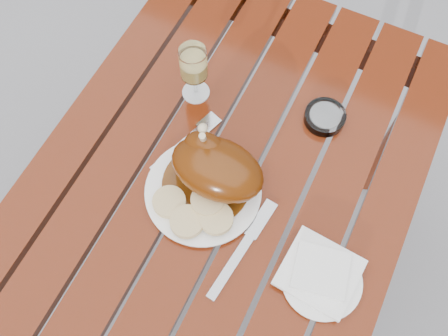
% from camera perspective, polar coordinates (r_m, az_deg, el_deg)
% --- Properties ---
extents(ground, '(60.00, 60.00, 0.00)m').
position_cam_1_polar(ground, '(1.79, -0.49, -11.67)').
color(ground, slate).
rests_on(ground, ground).
extents(table, '(0.80, 1.20, 0.75)m').
position_cam_1_polar(table, '(1.43, -0.61, -8.15)').
color(table, maroon).
rests_on(table, ground).
extents(dinner_plate, '(0.26, 0.26, 0.02)m').
position_cam_1_polar(dinner_plate, '(1.07, -2.39, -2.70)').
color(dinner_plate, white).
rests_on(dinner_plate, table).
extents(roast_duck, '(0.21, 0.19, 0.14)m').
position_cam_1_polar(roast_duck, '(1.02, -1.04, 0.18)').
color(roast_duck, '#532809').
rests_on(roast_duck, dinner_plate).
extents(bread_dumplings, '(0.18, 0.13, 0.03)m').
position_cam_1_polar(bread_dumplings, '(1.03, -3.35, -4.87)').
color(bread_dumplings, '#D7BC83').
rests_on(bread_dumplings, dinner_plate).
extents(wine_glass, '(0.08, 0.08, 0.15)m').
position_cam_1_polar(wine_glass, '(1.13, -3.42, 10.74)').
color(wine_glass, '#E2C866').
rests_on(wine_glass, table).
extents(side_plate, '(0.18, 0.18, 0.01)m').
position_cam_1_polar(side_plate, '(1.03, 11.07, -12.51)').
color(side_plate, white).
rests_on(side_plate, table).
extents(napkin, '(0.16, 0.15, 0.01)m').
position_cam_1_polar(napkin, '(1.02, 10.88, -11.62)').
color(napkin, white).
rests_on(napkin, side_plate).
extents(ashtray, '(0.12, 0.12, 0.02)m').
position_cam_1_polar(ashtray, '(1.17, 11.44, 5.73)').
color(ashtray, '#B2B7BC').
rests_on(ashtray, table).
extents(fork, '(0.08, 0.18, 0.01)m').
position_cam_1_polar(fork, '(1.12, -4.72, 2.59)').
color(fork, gray).
rests_on(fork, table).
extents(knife, '(0.04, 0.21, 0.01)m').
position_cam_1_polar(knife, '(1.03, 1.59, -9.99)').
color(knife, gray).
rests_on(knife, table).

